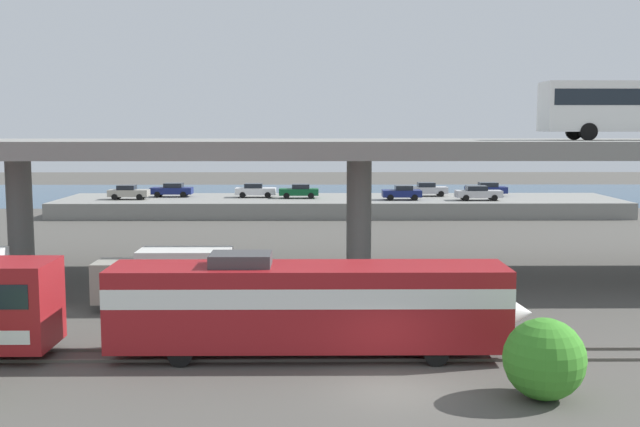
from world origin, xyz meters
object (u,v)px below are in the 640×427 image
(parked_car_3, at_px, (128,192))
(parked_car_4, at_px, (478,193))
(service_truck_west, at_px, (168,277))
(parked_car_7, at_px, (402,192))
(parked_car_2, at_px, (299,191))
(train_locomotive, at_px, (328,302))
(parked_car_6, at_px, (172,190))
(parked_car_0, at_px, (255,190))
(parked_car_1, at_px, (428,189))
(parked_car_5, at_px, (486,189))

(parked_car_3, height_order, parked_car_4, same)
(service_truck_west, height_order, parked_car_7, parked_car_7)
(parked_car_2, bearing_deg, parked_car_7, 169.14)
(train_locomotive, distance_m, parked_car_3, 53.36)
(parked_car_6, bearing_deg, parked_car_7, 171.37)
(parked_car_3, distance_m, parked_car_7, 28.43)
(train_locomotive, distance_m, parked_car_0, 52.23)
(parked_car_2, distance_m, parked_car_7, 10.86)
(parked_car_0, distance_m, parked_car_1, 18.73)
(parked_car_0, height_order, parked_car_1, same)
(train_locomotive, relative_size, parked_car_2, 4.04)
(parked_car_7, bearing_deg, service_truck_west, 67.90)
(parked_car_0, xyz_separation_m, parked_car_1, (18.68, 1.29, -0.00))
(parked_car_5, distance_m, parked_car_6, 34.15)
(parked_car_1, bearing_deg, parked_car_4, -47.35)
(parked_car_6, xyz_separation_m, parked_car_7, (24.42, -3.71, -0.00))
(parked_car_1, distance_m, parked_car_5, 6.44)
(parked_car_5, xyz_separation_m, parked_car_6, (-34.14, -0.70, 0.00))
(service_truck_west, height_order, parked_car_2, parked_car_2)
(parked_car_5, xyz_separation_m, parked_car_7, (-9.72, -4.40, -0.00))
(service_truck_west, height_order, parked_car_3, parked_car_3)
(train_locomotive, xyz_separation_m, parked_car_6, (-15.83, 52.47, 0.23))
(parked_car_0, bearing_deg, parked_car_2, -11.73)
(service_truck_west, relative_size, parked_car_1, 1.64)
(parked_car_4, height_order, parked_car_6, same)
(parked_car_1, height_order, parked_car_2, same)
(parked_car_0, distance_m, parked_car_5, 25.15)
(parked_car_7, bearing_deg, parked_car_2, -10.86)
(parked_car_4, relative_size, parked_car_6, 1.05)
(parked_car_1, bearing_deg, parked_car_3, -173.64)
(service_truck_west, bearing_deg, parked_car_3, -73.97)
(parked_car_0, relative_size, parked_car_7, 1.07)
(parked_car_2, bearing_deg, parked_car_6, -6.89)
(parked_car_4, bearing_deg, parked_car_2, 172.03)
(train_locomotive, bearing_deg, parked_car_7, 80.01)
(parked_car_0, height_order, parked_car_3, same)
(parked_car_1, relative_size, parked_car_6, 0.93)
(service_truck_west, xyz_separation_m, parked_car_0, (1.11, 43.68, 0.78))
(parked_car_6, bearing_deg, parked_car_3, 36.18)
(service_truck_west, relative_size, parked_car_0, 1.58)
(train_locomotive, distance_m, parked_car_1, 54.39)
(parked_car_2, relative_size, parked_car_4, 0.89)
(parked_car_3, bearing_deg, parked_car_2, 4.06)
(parked_car_5, relative_size, parked_car_7, 1.11)
(parked_car_2, bearing_deg, parked_car_4, 172.03)
(parked_car_2, bearing_deg, parked_car_1, -170.74)
(parked_car_4, distance_m, parked_car_5, 5.31)
(service_truck_west, relative_size, parked_car_5, 1.53)
(parked_car_6, distance_m, parked_car_7, 24.70)
(parked_car_4, height_order, parked_car_7, same)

